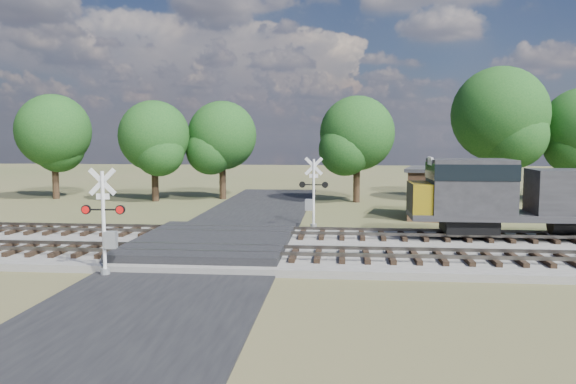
# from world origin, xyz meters

# --- Properties ---
(ground) EXTENTS (160.00, 160.00, 0.00)m
(ground) POSITION_xyz_m (0.00, 0.00, 0.00)
(ground) COLOR #4A552D
(ground) RESTS_ON ground
(ballast_bed) EXTENTS (140.00, 10.00, 0.30)m
(ballast_bed) POSITION_xyz_m (10.00, 0.50, 0.15)
(ballast_bed) COLOR gray
(ballast_bed) RESTS_ON ground
(road) EXTENTS (7.00, 60.00, 0.08)m
(road) POSITION_xyz_m (0.00, 0.00, 0.04)
(road) COLOR black
(road) RESTS_ON ground
(crossing_panel) EXTENTS (7.00, 9.00, 0.62)m
(crossing_panel) POSITION_xyz_m (0.00, 0.50, 0.32)
(crossing_panel) COLOR #262628
(crossing_panel) RESTS_ON ground
(track_near) EXTENTS (140.00, 2.60, 0.33)m
(track_near) POSITION_xyz_m (3.12, -2.00, 0.41)
(track_near) COLOR black
(track_near) RESTS_ON ballast_bed
(track_far) EXTENTS (140.00, 2.60, 0.33)m
(track_far) POSITION_xyz_m (3.12, 3.00, 0.41)
(track_far) COLOR black
(track_far) RESTS_ON ballast_bed
(crossing_signal_near) EXTENTS (1.66, 0.36, 4.13)m
(crossing_signal_near) POSITION_xyz_m (-2.89, -4.85, 1.72)
(crossing_signal_near) COLOR silver
(crossing_signal_near) RESTS_ON ground
(crossing_signal_far) EXTENTS (1.67, 0.36, 4.14)m
(crossing_signal_far) POSITION_xyz_m (4.30, 6.83, 1.72)
(crossing_signal_far) COLOR silver
(crossing_signal_far) RESTS_ON ground
(equipment_shed) EXTENTS (5.78, 5.78, 3.30)m
(equipment_shed) POSITION_xyz_m (12.69, 11.87, 1.67)
(equipment_shed) COLOR #42291C
(equipment_shed) RESTS_ON ground
(treeline) EXTENTS (79.86, 10.74, 11.39)m
(treeline) POSITION_xyz_m (10.99, 20.30, 6.33)
(treeline) COLOR black
(treeline) RESTS_ON ground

